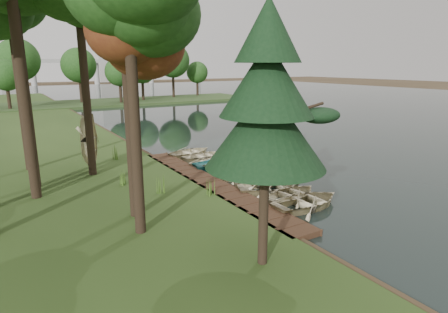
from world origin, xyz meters
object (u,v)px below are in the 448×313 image
rowboat_2 (270,185)px  pine_tree (266,102)px  rowboat_1 (292,193)px  rowboat_0 (307,200)px  boardwalk (209,184)px  stored_rowboat (93,165)px

rowboat_2 → pine_tree: 9.61m
rowboat_1 → pine_tree: 8.88m
rowboat_1 → rowboat_2: size_ratio=0.96×
rowboat_0 → rowboat_2: (-0.13, 2.74, -0.03)m
rowboat_2 → pine_tree: pine_tree is taller
boardwalk → rowboat_0: rowboat_0 is taller
pine_tree → rowboat_1: bearing=40.7°
boardwalk → stored_rowboat: (-5.15, 5.78, 0.52)m
rowboat_0 → rowboat_1: 1.24m
rowboat_0 → stored_rowboat: stored_rowboat is taller
rowboat_0 → stored_rowboat: bearing=33.3°
pine_tree → stored_rowboat: bearing=99.0°
rowboat_1 → stored_rowboat: bearing=26.8°
stored_rowboat → pine_tree: pine_tree is taller
rowboat_0 → rowboat_1: rowboat_0 is taller
rowboat_0 → pine_tree: (-5.30, -3.41, 5.24)m
rowboat_1 → stored_rowboat: size_ratio=0.97×
rowboat_1 → pine_tree: bearing=119.5°
rowboat_1 → rowboat_2: 1.52m
rowboat_2 → rowboat_1: bearing=-153.2°
boardwalk → rowboat_0: size_ratio=4.16×
boardwalk → pine_tree: (-2.83, -8.80, 5.54)m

